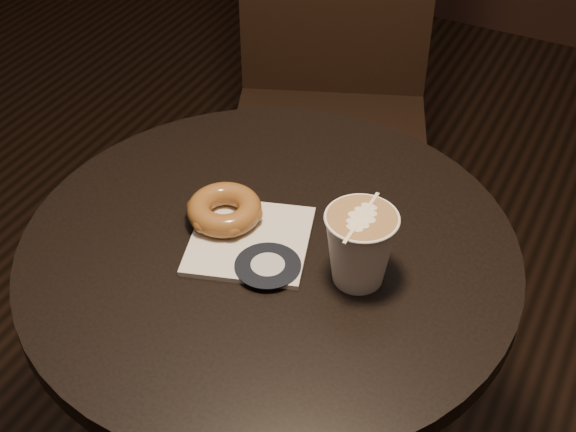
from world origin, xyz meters
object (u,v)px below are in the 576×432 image
at_px(pastry_bag, 250,240).
at_px(latte_cup, 360,248).
at_px(cafe_table, 271,339).
at_px(doughnut, 225,210).
at_px(chair, 332,71).

bearing_deg(pastry_bag, latte_cup, -16.03).
relative_size(cafe_table, doughnut, 7.01).
xyz_separation_m(cafe_table, chair, (-0.22, 0.71, 0.05)).
xyz_separation_m(pastry_bag, latte_cup, (0.16, 0.00, 0.05)).
relative_size(pastry_bag, latte_cup, 1.53).
bearing_deg(cafe_table, chair, 107.22).
distance_m(cafe_table, pastry_bag, 0.21).
xyz_separation_m(chair, pastry_bag, (0.19, -0.72, 0.15)).
bearing_deg(chair, doughnut, -100.36).
bearing_deg(cafe_table, doughnut, 171.00).
bearing_deg(chair, pastry_bag, -96.76).
xyz_separation_m(chair, doughnut, (0.14, -0.69, 0.17)).
bearing_deg(pastry_bag, chair, 87.70).
distance_m(chair, pastry_bag, 0.76).
bearing_deg(pastry_bag, cafe_table, 1.20).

